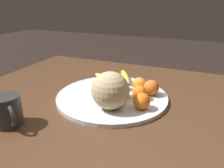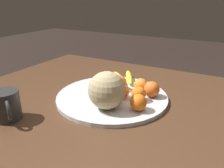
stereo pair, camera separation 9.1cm
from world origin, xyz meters
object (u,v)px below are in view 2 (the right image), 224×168
object	(u,v)px
fruit_bowl	(112,96)
ceramic_mug	(7,106)
orange_front_right	(139,94)
orange_back_left	(122,91)
orange_front_left	(138,102)
banana_bunch	(119,78)
orange_side_extra	(109,89)
kitchen_table	(118,121)
orange_top_small	(141,86)
orange_mid_center	(119,83)
orange_back_right	(152,89)
melon	(107,90)

from	to	relation	value
fruit_bowl	ceramic_mug	world-z (taller)	ceramic_mug
orange_front_right	orange_back_left	distance (m)	0.07
orange_front_left	banana_bunch	bearing A→B (deg)	130.67
orange_side_extra	ceramic_mug	world-z (taller)	ceramic_mug
kitchen_table	orange_front_right	size ratio (longest dim) A/B	24.08
orange_front_left	orange_top_small	world-z (taller)	same
orange_mid_center	fruit_bowl	bearing A→B (deg)	-90.91
banana_bunch	orange_mid_center	world-z (taller)	orange_mid_center
orange_front_left	orange_back_right	world-z (taller)	orange_back_right
banana_bunch	orange_back_left	size ratio (longest dim) A/B	3.82
orange_mid_center	ceramic_mug	size ratio (longest dim) A/B	0.53
orange_top_small	ceramic_mug	xyz separation A→B (m)	(-0.33, -0.41, 0.01)
kitchen_table	orange_side_extra	xyz separation A→B (m)	(-0.04, 0.00, 0.14)
orange_mid_center	orange_front_right	bearing A→B (deg)	-27.24
orange_top_small	orange_side_extra	world-z (taller)	orange_side_extra
orange_front_left	orange_back_left	world-z (taller)	orange_front_left
orange_front_left	orange_front_right	bearing A→B (deg)	111.91
kitchen_table	orange_mid_center	distance (m)	0.17
orange_mid_center	orange_side_extra	world-z (taller)	orange_side_extra
orange_front_left	ceramic_mug	size ratio (longest dim) A/B	0.50
orange_back_left	orange_side_extra	distance (m)	0.06
kitchen_table	orange_front_left	xyz separation A→B (m)	(0.11, -0.05, 0.14)
melon	orange_back_left	distance (m)	0.11
orange_front_left	orange_mid_center	xyz separation A→B (m)	(-0.15, 0.14, 0.00)
orange_front_left	orange_front_right	world-z (taller)	orange_front_left
fruit_bowl	banana_bunch	size ratio (longest dim) A/B	2.08
orange_front_right	orange_back_left	xyz separation A→B (m)	(-0.07, -0.01, 0.00)
orange_back_right	orange_top_small	xyz separation A→B (m)	(-0.06, 0.02, -0.00)
orange_back_right	ceramic_mug	distance (m)	0.56
kitchen_table	banana_bunch	distance (m)	0.24
kitchen_table	orange_back_left	distance (m)	0.14
fruit_bowl	melon	xyz separation A→B (m)	(0.04, -0.11, 0.08)
kitchen_table	orange_top_small	bearing A→B (deg)	62.07
kitchen_table	orange_mid_center	xyz separation A→B (m)	(-0.04, 0.09, 0.14)
orange_front_left	orange_front_right	size ratio (longest dim) A/B	1.06
orange_front_right	orange_mid_center	distance (m)	0.13
orange_front_right	orange_back_right	world-z (taller)	orange_back_right
orange_mid_center	orange_back_right	distance (m)	0.15
orange_front_left	orange_top_small	size ratio (longest dim) A/B	0.99
banana_bunch	fruit_bowl	bearing A→B (deg)	153.81
fruit_bowl	orange_front_right	bearing A→B (deg)	2.02
melon	ceramic_mug	size ratio (longest dim) A/B	1.13
orange_back_left	ceramic_mug	world-z (taller)	ceramic_mug
orange_back_left	orange_front_left	bearing A→B (deg)	-33.60
melon	orange_back_left	size ratio (longest dim) A/B	2.38
orange_back_left	orange_back_right	xyz separation A→B (m)	(0.10, 0.07, 0.00)
orange_mid_center	melon	bearing A→B (deg)	-77.52
orange_front_left	orange_mid_center	distance (m)	0.20
orange_front_right	melon	bearing A→B (deg)	-125.12
kitchen_table	ceramic_mug	world-z (taller)	ceramic_mug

